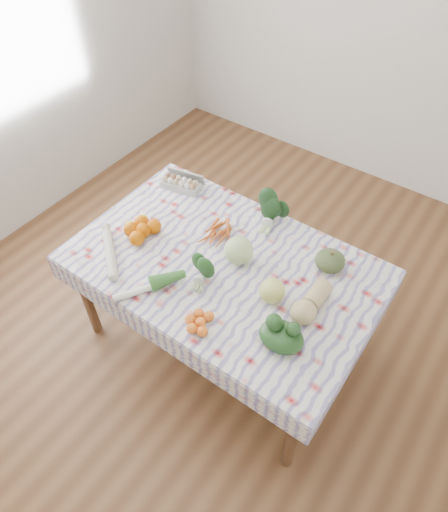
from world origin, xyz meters
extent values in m
plane|color=brown|center=(0.00, 0.00, 0.00)|extent=(4.50, 4.50, 0.00)
cube|color=silver|center=(0.00, 2.25, 1.40)|extent=(4.00, 0.04, 2.80)
cube|color=brown|center=(0.00, 0.00, 0.73)|extent=(1.60, 1.00, 0.04)
cylinder|color=brown|center=(-0.74, -0.44, 0.35)|extent=(0.06, 0.06, 0.71)
cylinder|color=brown|center=(0.74, -0.44, 0.35)|extent=(0.06, 0.06, 0.71)
cylinder|color=brown|center=(-0.74, 0.44, 0.35)|extent=(0.06, 0.06, 0.71)
cylinder|color=brown|center=(0.74, 0.44, 0.35)|extent=(0.06, 0.06, 0.71)
cube|color=white|center=(0.00, 0.00, 0.76)|extent=(1.66, 1.06, 0.01)
cube|color=#AFB0AB|center=(-0.60, 0.36, 0.80)|extent=(0.27, 0.15, 0.07)
cube|color=#C9581D|center=(-0.15, 0.14, 0.78)|extent=(0.22, 0.20, 0.04)
ellipsoid|color=#173918|center=(0.03, 0.42, 0.84)|extent=(0.22, 0.21, 0.16)
ellipsoid|color=#43542A|center=(0.48, 0.31, 0.82)|extent=(0.21, 0.21, 0.11)
sphere|color=#BBD888|center=(0.05, 0.06, 0.84)|extent=(0.21, 0.21, 0.16)
ellipsoid|color=tan|center=(0.53, 0.00, 0.83)|extent=(0.13, 0.28, 0.13)
cube|color=#D75F01|center=(-0.50, -0.10, 0.81)|extent=(0.30, 0.30, 0.09)
ellipsoid|color=#1E491B|center=(-0.04, -0.16, 0.81)|extent=(0.19, 0.19, 0.10)
cube|color=orange|center=(0.14, -0.39, 0.79)|extent=(0.22, 0.22, 0.05)
sphere|color=#D9DE68|center=(0.34, -0.06, 0.83)|extent=(0.15, 0.15, 0.13)
ellipsoid|color=#183615|center=(0.51, -0.25, 0.81)|extent=(0.26, 0.23, 0.10)
cylinder|color=beige|center=(-0.53, -0.33, 0.79)|extent=(0.32, 0.27, 0.05)
cylinder|color=white|center=(-0.21, -0.38, 0.78)|extent=(0.23, 0.34, 0.04)
camera|label=1|loc=(0.96, -1.34, 2.62)|focal=32.00mm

